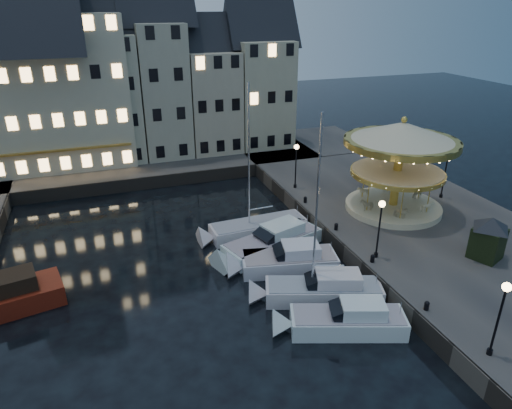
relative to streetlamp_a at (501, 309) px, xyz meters
name	(u,v)px	position (x,y,z in m)	size (l,w,h in m)	color
ground	(284,302)	(-7.20, 9.00, -4.02)	(160.00, 160.00, 0.00)	black
quay_east	(412,220)	(6.80, 15.00, -3.37)	(16.00, 56.00, 1.30)	#474442
quay_north	(118,167)	(-15.20, 37.00, -3.37)	(44.00, 12.00, 1.30)	#474442
quaywall_e	(325,236)	(-1.20, 15.00, -3.37)	(0.15, 44.00, 1.30)	#47423A
quaywall_n	(143,184)	(-13.20, 31.00, -3.37)	(48.00, 0.15, 1.30)	#47423A
streetlamp_a	(501,309)	(0.00, 0.00, 0.00)	(0.44, 0.44, 4.17)	black
streetlamp_b	(380,221)	(0.00, 10.00, 0.00)	(0.44, 0.44, 4.17)	black
streetlamp_c	(296,160)	(0.00, 23.50, 0.00)	(0.44, 0.44, 4.17)	black
streetlamp_d	(446,168)	(11.30, 17.00, 0.00)	(0.44, 0.44, 4.17)	black
bollard_a	(427,305)	(-0.60, 4.00, -2.41)	(0.30, 0.30, 0.57)	black
bollard_b	(373,258)	(-0.60, 9.50, -2.41)	(0.30, 0.30, 0.57)	black
bollard_c	(336,226)	(-0.60, 14.50, -2.41)	(0.30, 0.30, 0.57)	black
bollard_d	(305,199)	(-0.60, 20.00, -2.41)	(0.30, 0.30, 0.57)	black
townhouse_nb	(46,97)	(-21.25, 39.00, 4.26)	(6.16, 8.00, 13.80)	slate
townhouse_nc	(107,89)	(-15.20, 39.00, 4.76)	(6.82, 8.00, 14.80)	#ACAA8F
townhouse_nd	(161,81)	(-9.45, 39.00, 5.26)	(5.50, 8.00, 15.80)	#A6A28A
townhouse_ne	(210,92)	(-4.00, 39.00, 3.76)	(6.16, 8.00, 12.80)	#ACA288
townhouse_nf	(259,85)	(2.05, 39.00, 4.26)	(6.82, 8.00, 13.80)	#ACA889
hotel_corner	(44,82)	(-21.20, 39.00, 5.76)	(17.60, 9.00, 16.80)	beige
motorboat_b	(340,321)	(-5.23, 5.42, -3.38)	(7.46, 4.37, 2.15)	silver
motorboat_c	(317,290)	(-5.15, 8.55, -3.34)	(8.20, 4.62, 11.03)	silver
motorboat_d	(283,261)	(-5.76, 12.56, -3.38)	(7.76, 3.98, 2.15)	silver
motorboat_e	(268,244)	(-5.83, 15.26, -3.37)	(8.83, 4.96, 2.15)	silver
motorboat_f	(252,229)	(-6.17, 18.14, -3.49)	(8.81, 2.61, 11.69)	silver
carousel	(400,150)	(5.71, 16.25, 2.46)	(8.99, 8.99, 7.87)	beige
ticket_kiosk	(490,231)	(6.90, 7.44, -0.68)	(2.92, 2.92, 3.42)	black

